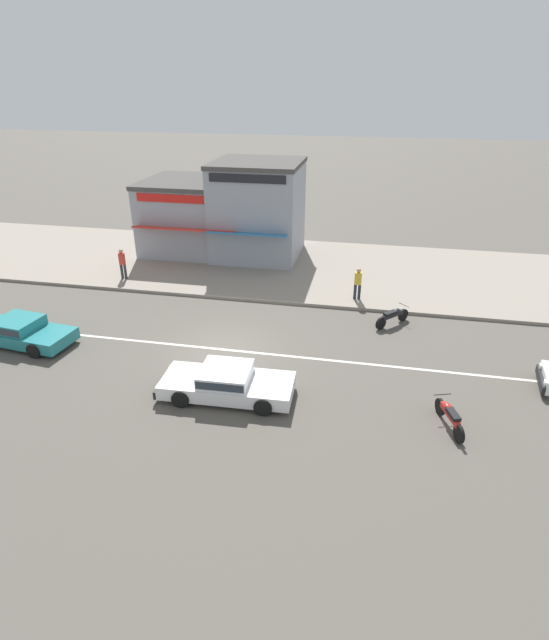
{
  "coord_description": "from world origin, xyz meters",
  "views": [
    {
      "loc": [
        5.41,
        -16.6,
        9.8
      ],
      "look_at": [
        1.78,
        1.43,
        0.8
      ],
      "focal_mm": 28.0,
      "sensor_mm": 36.0,
      "label": 1
    }
  ],
  "objects_px": {
    "motorcycle_2": "(450,416)",
    "pedestrian_mid_kerb": "(122,262)",
    "pedestrian_far_end": "(358,281)",
    "motorcycle_0": "(393,316)",
    "shopfront_mid_block": "(202,215)",
    "shopfront_corner_warung": "(258,209)",
    "sedan_white_3": "(226,382)",
    "sedan_teal_0": "(20,331)"
  },
  "relations": [
    {
      "from": "sedan_teal_0",
      "to": "motorcycle_0",
      "type": "relative_size",
      "value": 3.03
    },
    {
      "from": "pedestrian_far_end",
      "to": "shopfront_mid_block",
      "type": "distance_m",
      "value": 11.52
    },
    {
      "from": "sedan_teal_0",
      "to": "sedan_white_3",
      "type": "bearing_deg",
      "value": -12.04
    },
    {
      "from": "sedan_white_3",
      "to": "pedestrian_mid_kerb",
      "type": "bearing_deg",
      "value": 132.32
    },
    {
      "from": "pedestrian_mid_kerb",
      "to": "pedestrian_far_end",
      "type": "height_order",
      "value": "pedestrian_mid_kerb"
    },
    {
      "from": "sedan_teal_0",
      "to": "sedan_white_3",
      "type": "height_order",
      "value": "same"
    },
    {
      "from": "shopfront_corner_warung",
      "to": "pedestrian_mid_kerb",
      "type": "bearing_deg",
      "value": -139.1
    },
    {
      "from": "motorcycle_0",
      "to": "motorcycle_2",
      "type": "distance_m",
      "value": 7.1
    },
    {
      "from": "pedestrian_far_end",
      "to": "shopfront_corner_warung",
      "type": "bearing_deg",
      "value": 137.63
    },
    {
      "from": "motorcycle_2",
      "to": "sedan_white_3",
      "type": "bearing_deg",
      "value": 177.74
    },
    {
      "from": "shopfront_corner_warung",
      "to": "sedan_white_3",
      "type": "bearing_deg",
      "value": -81.25
    },
    {
      "from": "pedestrian_far_end",
      "to": "motorcycle_0",
      "type": "bearing_deg",
      "value": -53.05
    },
    {
      "from": "sedan_white_3",
      "to": "shopfront_corner_warung",
      "type": "bearing_deg",
      "value": 98.75
    },
    {
      "from": "sedan_white_3",
      "to": "motorcycle_0",
      "type": "relative_size",
      "value": 3.01
    },
    {
      "from": "pedestrian_mid_kerb",
      "to": "pedestrian_far_end",
      "type": "distance_m",
      "value": 12.25
    },
    {
      "from": "sedan_white_3",
      "to": "shopfront_corner_warung",
      "type": "relative_size",
      "value": 0.82
    },
    {
      "from": "motorcycle_0",
      "to": "shopfront_mid_block",
      "type": "xyz_separation_m",
      "value": [
        -11.4,
        8.24,
        1.82
      ]
    },
    {
      "from": "sedan_teal_0",
      "to": "motorcycle_2",
      "type": "distance_m",
      "value": 16.65
    },
    {
      "from": "motorcycle_0",
      "to": "shopfront_mid_block",
      "type": "bearing_deg",
      "value": 144.15
    },
    {
      "from": "shopfront_corner_warung",
      "to": "shopfront_mid_block",
      "type": "bearing_deg",
      "value": 173.16
    },
    {
      "from": "sedan_white_3",
      "to": "shopfront_corner_warung",
      "type": "xyz_separation_m",
      "value": [
        -2.22,
        14.43,
        2.34
      ]
    },
    {
      "from": "pedestrian_mid_kerb",
      "to": "shopfront_mid_block",
      "type": "relative_size",
      "value": 0.24
    },
    {
      "from": "sedan_white_3",
      "to": "shopfront_mid_block",
      "type": "distance_m",
      "value": 16.05
    },
    {
      "from": "motorcycle_0",
      "to": "pedestrian_far_end",
      "type": "bearing_deg",
      "value": 126.95
    },
    {
      "from": "sedan_teal_0",
      "to": "motorcycle_0",
      "type": "height_order",
      "value": "sedan_teal_0"
    },
    {
      "from": "sedan_white_3",
      "to": "motorcycle_2",
      "type": "distance_m",
      "value": 7.21
    },
    {
      "from": "motorcycle_0",
      "to": "shopfront_corner_warung",
      "type": "height_order",
      "value": "shopfront_corner_warung"
    },
    {
      "from": "sedan_teal_0",
      "to": "shopfront_corner_warung",
      "type": "bearing_deg",
      "value": 60.41
    },
    {
      "from": "pedestrian_mid_kerb",
      "to": "pedestrian_far_end",
      "type": "xyz_separation_m",
      "value": [
        12.24,
        -0.32,
        -0.04
      ]
    },
    {
      "from": "pedestrian_mid_kerb",
      "to": "shopfront_mid_block",
      "type": "distance_m",
      "value": 6.35
    },
    {
      "from": "shopfront_corner_warung",
      "to": "motorcycle_2",
      "type": "bearing_deg",
      "value": -57.35
    },
    {
      "from": "motorcycle_2",
      "to": "pedestrian_far_end",
      "type": "xyz_separation_m",
      "value": [
        -3.29,
        9.11,
        0.63
      ]
    },
    {
      "from": "motorcycle_2",
      "to": "pedestrian_mid_kerb",
      "type": "height_order",
      "value": "pedestrian_mid_kerb"
    },
    {
      "from": "motorcycle_2",
      "to": "shopfront_corner_warung",
      "type": "xyz_separation_m",
      "value": [
        -9.43,
        14.71,
        2.45
      ]
    },
    {
      "from": "sedan_white_3",
      "to": "pedestrian_mid_kerb",
      "type": "distance_m",
      "value": 12.38
    },
    {
      "from": "pedestrian_mid_kerb",
      "to": "pedestrian_far_end",
      "type": "bearing_deg",
      "value": -1.47
    },
    {
      "from": "motorcycle_0",
      "to": "pedestrian_mid_kerb",
      "type": "height_order",
      "value": "pedestrian_mid_kerb"
    },
    {
      "from": "sedan_teal_0",
      "to": "pedestrian_far_end",
      "type": "bearing_deg",
      "value": 27.39
    },
    {
      "from": "sedan_white_3",
      "to": "pedestrian_far_end",
      "type": "xyz_separation_m",
      "value": [
        3.92,
        8.83,
        0.52
      ]
    },
    {
      "from": "motorcycle_0",
      "to": "pedestrian_far_end",
      "type": "height_order",
      "value": "pedestrian_far_end"
    },
    {
      "from": "motorcycle_0",
      "to": "sedan_teal_0",
      "type": "bearing_deg",
      "value": -162.66
    },
    {
      "from": "sedan_white_3",
      "to": "motorcycle_2",
      "type": "relative_size",
      "value": 2.48
    }
  ]
}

